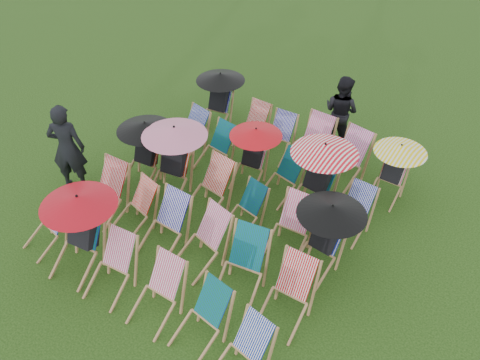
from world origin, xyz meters
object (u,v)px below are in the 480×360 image
Objects in this scene: deckchair_29 at (393,171)px; person_left at (67,148)px; deckchair_5 at (241,355)px; deckchair_0 at (45,227)px; person_rear at (341,111)px.

person_left is (-5.11, -3.40, 0.31)m from deckchair_29.
deckchair_29 is at bearing 97.49° from deckchair_5.
deckchair_0 is 6.34m from deckchair_29.
deckchair_29 is at bearing 157.09° from person_rear.
deckchair_5 is 0.50× the size of person_left.
person_rear is at bearing 147.19° from deckchair_29.
person_left reaches higher than deckchair_5.
deckchair_29 is at bearing 179.69° from person_left.
deckchair_5 is at bearing -91.76° from deckchair_29.
deckchair_29 is at bearing 57.81° from deckchair_0.
deckchair_0 is at bearing 90.22° from person_left.
person_rear reaches higher than deckchair_5.
person_rear is (2.55, 5.76, 0.39)m from deckchair_0.
deckchair_29 is 0.72× the size of person_rear.
person_left is at bearing 172.69° from deckchair_5.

